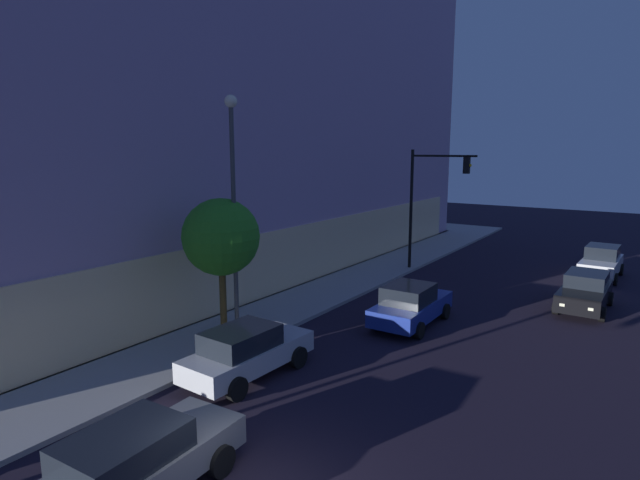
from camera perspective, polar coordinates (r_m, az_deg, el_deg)
The scene contains 9 objects.
modern_building at distance 36.55m, azimuth -18.11°, elevation 15.43°, with size 40.24×26.32×21.84m.
traffic_light_far_corner at distance 30.23m, azimuth 11.96°, elevation 5.29°, with size 0.43×3.75×6.90m.
street_lamp_sidewalk at distance 18.29m, azimuth -9.51°, elevation 5.09°, with size 0.44×0.44×8.74m.
sidewalk_tree at distance 18.75m, azimuth -10.84°, elevation 0.28°, with size 2.77×2.77×5.24m.
car_grey at distance 11.93m, azimuth -19.65°, elevation -22.14°, with size 4.68×2.18×1.64m.
car_silver at distance 16.70m, azimuth -8.08°, elevation -12.03°, with size 4.59×2.09×1.66m.
car_blue at distance 21.53m, azimuth 9.95°, elevation -7.01°, with size 4.54×2.13×1.71m.
car_black at distance 26.03m, azimuth 27.14°, elevation -5.04°, with size 4.51×2.06×1.64m.
car_white at distance 32.81m, azimuth 28.54°, elevation -2.14°, with size 4.43×2.09×1.77m.
Camera 1 is at (-7.00, -6.43, 7.09)m, focal length 29.07 mm.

